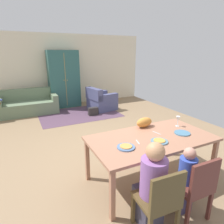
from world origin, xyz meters
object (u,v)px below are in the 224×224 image
object	(u,v)px
dining_chair_man	(160,200)
armchair	(101,101)
plate_near_woman	(182,133)
dining_table	(152,141)
couch	(28,105)
dining_chair_child	(195,185)
handbag	(93,111)
plate_near_man	(126,147)
cat	(144,122)
armoire	(64,79)
wine_glass	(178,119)
plate_near_child	(159,141)
person_child	(184,181)
person_man	(151,188)

from	to	relation	value
dining_chair_man	armchair	distance (m)	5.20
plate_near_woman	dining_chair_man	distance (m)	1.35
dining_table	couch	xyz separation A→B (m)	(-1.52, 4.79, -0.39)
dining_chair_child	couch	distance (m)	5.87
handbag	plate_near_man	bearing A→B (deg)	-103.86
dining_chair_child	cat	world-z (taller)	cat
armchair	armoire	world-z (taller)	armoire
wine_glass	cat	world-z (taller)	wine_glass
dining_table	plate_near_child	distance (m)	0.19
person_child	cat	xyz separation A→B (m)	(0.15, 1.12, 0.41)
plate_near_child	couch	distance (m)	5.22
dining_table	dining_chair_child	bearing A→B (deg)	-90.16
armchair	armoire	bearing A→B (deg)	135.46
person_man	plate_near_child	bearing A→B (deg)	44.47
wine_glass	person_child	xyz separation A→B (m)	(-0.70, -0.89, -0.46)
dining_chair_man	dining_chair_child	distance (m)	0.53
person_man	armchair	size ratio (longest dim) A/B	1.11
dining_table	plate_near_child	size ratio (longest dim) A/B	7.75
plate_near_woman	wine_glass	distance (m)	0.35
wine_glass	handbag	bearing A→B (deg)	95.01
couch	dining_chair_child	bearing A→B (deg)	-75.02
plate_near_man	person_child	bearing A→B (deg)	-47.68
plate_near_child	armchair	bearing A→B (deg)	78.31
plate_near_man	wine_glass	xyz separation A→B (m)	(1.23, 0.30, 0.12)
dining_chair_child	person_child	xyz separation A→B (m)	(0.00, 0.17, -0.06)
wine_glass	cat	size ratio (longest dim) A/B	0.58
plate_near_woman	armoire	bearing A→B (deg)	97.57
plate_near_child	dining_chair_child	size ratio (longest dim) A/B	0.29
armchair	handbag	distance (m)	0.72
plate_near_woman	person_man	distance (m)	1.25
dining_chair_man	plate_near_man	bearing A→B (deg)	89.63
plate_near_woman	person_man	bearing A→B (deg)	-150.53
wine_glass	dining_chair_child	size ratio (longest dim) A/B	0.21
plate_near_woman	cat	xyz separation A→B (m)	(-0.38, 0.52, 0.08)
dining_table	wine_glass	distance (m)	0.75
plate_near_child	armoire	bearing A→B (deg)	91.79
couch	armoire	bearing A→B (deg)	15.43
plate_near_woman	handbag	distance (m)	3.79
dining_chair_man	cat	xyz separation A→B (m)	(0.69, 1.29, 0.35)
dining_chair_man	dining_chair_child	xyz separation A→B (m)	(0.53, -0.00, 0.00)
plate_near_man	cat	size ratio (longest dim) A/B	0.78
person_child	handbag	distance (m)	4.37
dining_table	plate_near_child	xyz separation A→B (m)	(-0.00, -0.18, 0.07)
person_man	cat	size ratio (longest dim) A/B	3.47
dining_chair_child	plate_near_man	bearing A→B (deg)	125.04
dining_table	armchair	xyz separation A→B (m)	(0.89, 4.13, -0.38)
dining_chair_man	cat	size ratio (longest dim) A/B	2.72
dining_chair_man	person_man	distance (m)	0.18
cat	plate_near_child	bearing A→B (deg)	-111.85
person_child	plate_near_man	bearing A→B (deg)	132.32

